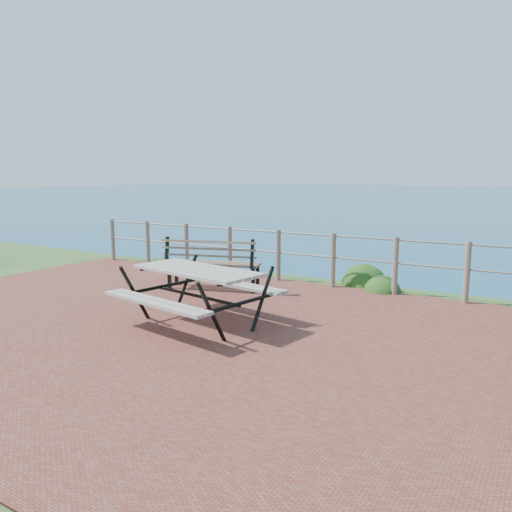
% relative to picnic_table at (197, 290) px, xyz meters
% --- Properties ---
extents(ground, '(10.00, 7.00, 0.12)m').
position_rel_picnic_table_xyz_m(ground, '(-0.50, -0.16, -0.50)').
color(ground, brown).
rests_on(ground, ground).
extents(safety_railing, '(9.40, 0.10, 1.00)m').
position_rel_picnic_table_xyz_m(safety_railing, '(-0.50, 3.19, 0.07)').
color(safety_railing, '#6B5B4C').
rests_on(safety_railing, ground).
extents(picnic_table, '(1.94, 1.59, 0.78)m').
position_rel_picnic_table_xyz_m(picnic_table, '(0.00, 0.00, 0.00)').
color(picnic_table, gray).
rests_on(picnic_table, ground).
extents(park_bench, '(1.75, 0.92, 0.96)m').
position_rel_picnic_table_xyz_m(park_bench, '(-1.13, 1.90, 0.13)').
color(park_bench, brown).
rests_on(park_bench, ground).
extents(shrub_lip_west, '(0.67, 0.67, 0.37)m').
position_rel_picnic_table_xyz_m(shrub_lip_west, '(-3.67, 3.48, -0.50)').
color(shrub_lip_west, '#244C1C').
rests_on(shrub_lip_west, ground).
extents(shrub_lip_east, '(0.82, 0.82, 0.58)m').
position_rel_picnic_table_xyz_m(shrub_lip_east, '(1.28, 3.53, -0.50)').
color(shrub_lip_east, '#1C3C12').
rests_on(shrub_lip_east, ground).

